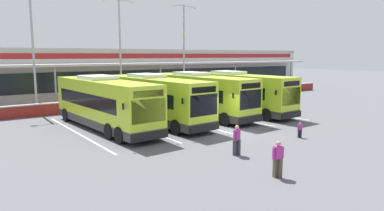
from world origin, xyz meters
name	(u,v)px	position (x,y,z in m)	size (l,w,h in m)	color
ground_plane	(228,133)	(0.00, 0.00, 0.00)	(200.00, 200.00, 0.00)	#56565B
terminal_building	(89,73)	(0.00, 26.91, 3.01)	(70.00, 13.00, 6.00)	silver
red_barrier_wall	(133,102)	(0.00, 14.50, 0.56)	(60.00, 0.40, 1.10)	maroon
coach_bus_leftmost	(104,104)	(-6.29, 6.24, 1.79)	(3.40, 12.26, 3.78)	#B7DB2D
coach_bus_left_centre	(153,100)	(-2.30, 6.18, 1.79)	(3.40, 12.26, 3.78)	#B7DB2D
coach_bus_centre	(198,96)	(2.27, 6.48, 1.79)	(3.40, 12.26, 3.78)	#B7DB2D
coach_bus_right_centre	(236,93)	(6.25, 5.99, 1.79)	(3.40, 12.26, 3.78)	#B7DB2D
bay_stripe_far_west	(77,133)	(-8.40, 6.00, 0.00)	(0.14, 13.00, 0.01)	silver
bay_stripe_west	(133,126)	(-4.20, 6.00, 0.00)	(0.14, 13.00, 0.01)	silver
bay_stripe_mid_west	(179,120)	(0.00, 6.00, 0.00)	(0.14, 13.00, 0.01)	silver
bay_stripe_centre	(218,114)	(4.20, 6.00, 0.00)	(0.14, 13.00, 0.01)	silver
bay_stripe_mid_east	(252,110)	(8.40, 6.00, 0.00)	(0.14, 13.00, 0.01)	silver
pedestrian_in_dark_coat	(278,158)	(-4.16, -7.81, 0.87)	(0.54, 0.36, 1.62)	#4C4238
pedestrian_child	(300,130)	(2.71, -3.80, 0.54)	(0.33, 0.24, 1.00)	black
pedestrian_near_bin	(237,139)	(-3.27, -4.30, 0.87)	(0.54, 0.29, 1.62)	#33333D
lamp_post_west	(33,43)	(-8.73, 16.25, 6.29)	(3.24, 0.28, 11.00)	#9E9EA3
lamp_post_centre	(120,45)	(-0.12, 16.84, 6.29)	(3.24, 0.28, 11.00)	#9E9EA3
lamp_post_east	(184,46)	(7.73, 16.47, 6.29)	(3.24, 0.28, 11.00)	#9E9EA3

